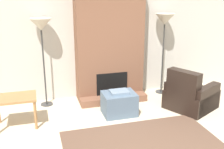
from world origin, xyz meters
TOP-DOWN VIEW (x-y plane):
  - wall_back at (0.00, 2.84)m, footprint 7.02×0.06m
  - fireplace at (0.00, 2.59)m, footprint 1.39×0.67m
  - ottoman at (-0.06, 1.72)m, footprint 0.61×0.48m
  - armchair at (1.33, 1.58)m, footprint 1.11×1.09m
  - side_table at (-1.88, 1.77)m, footprint 0.70×0.49m
  - floor_lamp_left at (-1.34, 2.55)m, footprint 0.41×0.41m
  - floor_lamp_right at (1.20, 2.55)m, footprint 0.41×0.41m
  - area_rug at (-0.02, 0.58)m, footprint 2.40×1.48m

SIDE VIEW (x-z plane):
  - area_rug at x=-0.02m, z-range 0.00..0.01m
  - ottoman at x=-0.06m, z-range -0.02..0.46m
  - armchair at x=1.33m, z-range -0.16..0.67m
  - side_table at x=-1.88m, z-range 0.19..0.73m
  - fireplace at x=0.00m, z-range -0.04..2.56m
  - wall_back at x=0.00m, z-range 0.00..2.60m
  - floor_lamp_left at x=-1.34m, z-range 0.69..2.43m
  - floor_lamp_right at x=1.20m, z-range 0.70..2.46m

